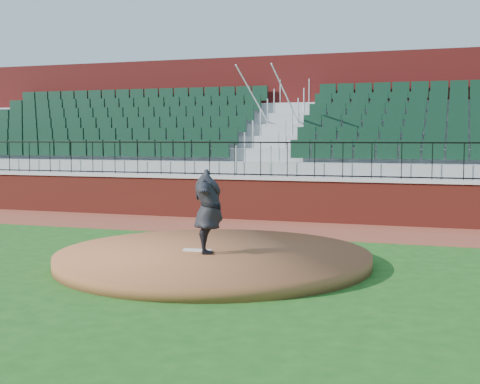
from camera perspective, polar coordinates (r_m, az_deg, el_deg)
name	(u,v)px	position (r m, az deg, el deg)	size (l,w,h in m)	color
ground	(215,267)	(12.22, -2.27, -6.64)	(90.00, 90.00, 0.00)	#1B4F16
warning_track	(287,229)	(17.30, 4.14, -3.25)	(34.00, 3.20, 0.01)	brown
field_wall	(301,201)	(18.77, 5.38, -0.81)	(34.00, 0.35, 1.20)	maroon
wall_cap	(301,179)	(18.72, 5.40, 1.17)	(34.00, 0.45, 0.10)	#B7B7B7
wall_railing	(301,160)	(18.69, 5.41, 2.86)	(34.00, 0.05, 1.00)	black
seating_stands	(320,142)	(21.35, 7.10, 4.42)	(34.00, 5.10, 4.60)	gray
concourse_wall	(336,129)	(24.10, 8.46, 5.51)	(34.00, 0.50, 5.50)	maroon
pitchers_mound	(213,258)	(12.47, -2.37, -5.82)	(6.02, 6.02, 0.25)	brown
pitching_rubber	(197,250)	(12.47, -3.79, -5.16)	(0.55, 0.14, 0.04)	white
pitcher	(208,212)	(12.07, -2.82, -1.75)	(1.96, 0.53, 1.60)	black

